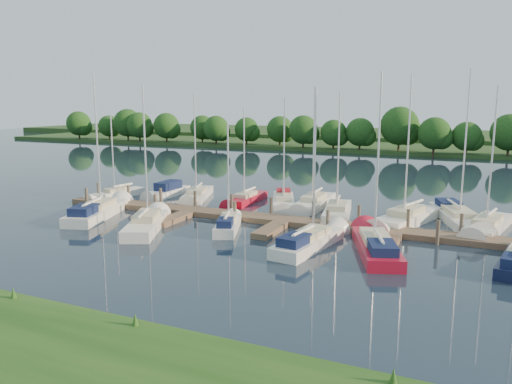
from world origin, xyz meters
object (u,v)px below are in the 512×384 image
at_px(sailboat_n_0, 117,195).
at_px(sailboat_s_2, 228,225).
at_px(motorboat, 167,192).
at_px(dock, 282,223).
at_px(sailboat_n_5, 313,205).

relative_size(sailboat_n_0, sailboat_s_2, 1.01).
bearing_deg(motorboat, dock, 156.41).
bearing_deg(sailboat_n_0, sailboat_n_5, -158.56).
bearing_deg(dock, sailboat_n_5, 88.54).
height_order(motorboat, sailboat_n_5, sailboat_n_5).
relative_size(dock, motorboat, 6.63).
height_order(sailboat_n_0, sailboat_s_2, sailboat_n_0).
distance_m(dock, sailboat_s_2, 4.13).
height_order(dock, sailboat_n_5, sailboat_n_5).
bearing_deg(sailboat_n_5, sailboat_n_0, 8.69).
xyz_separation_m(dock, motorboat, (-14.29, 6.16, 0.16)).
distance_m(motorboat, sailboat_s_2, 14.37).
bearing_deg(sailboat_n_0, dock, -179.80).
relative_size(dock, sailboat_s_2, 5.07).
distance_m(dock, sailboat_n_5, 6.88).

